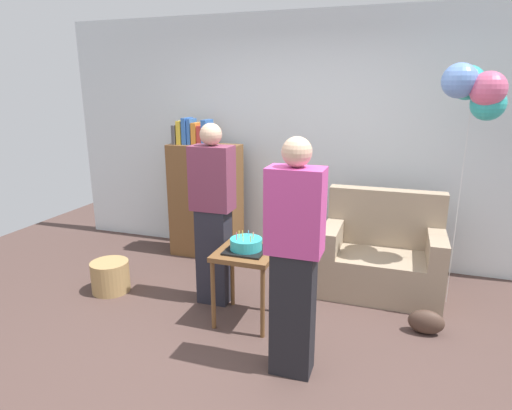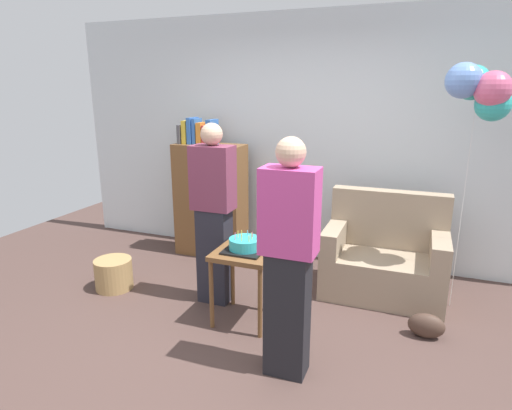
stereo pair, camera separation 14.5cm
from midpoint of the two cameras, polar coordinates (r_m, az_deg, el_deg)
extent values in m
plane|color=#4C3833|center=(3.43, 0.06, -18.55)|extent=(8.00, 8.00, 0.00)
cube|color=silver|center=(4.86, 8.86, 8.45)|extent=(6.00, 0.10, 2.70)
cube|color=gray|center=(4.31, 17.38, -8.86)|extent=(1.10, 0.70, 0.40)
cube|color=gray|center=(4.40, 18.14, -1.75)|extent=(1.10, 0.16, 0.56)
cube|color=gray|center=(4.24, 11.38, -4.20)|extent=(0.16, 0.70, 0.24)
cube|color=gray|center=(4.20, 24.14, -5.45)|extent=(0.16, 0.70, 0.24)
cube|color=brown|center=(5.01, -5.20, 0.61)|extent=(0.80, 0.36, 1.30)
cube|color=#4C4C51|center=(5.02, -8.75, 9.32)|extent=(0.04, 0.25, 0.21)
cube|color=gold|center=(4.99, -8.19, 9.57)|extent=(0.06, 0.21, 0.26)
cube|color=#3366B7|center=(4.96, -7.55, 9.75)|extent=(0.05, 0.21, 0.29)
cube|color=#3366B7|center=(4.94, -6.99, 9.69)|extent=(0.04, 0.18, 0.28)
cube|color=orange|center=(4.91, -6.37, 9.44)|extent=(0.06, 0.18, 0.24)
cube|color=red|center=(4.88, -5.69, 9.24)|extent=(0.06, 0.17, 0.21)
cube|color=#3366B7|center=(4.85, -4.97, 9.61)|extent=(0.06, 0.21, 0.28)
cube|color=brown|center=(3.54, -0.29, -6.38)|extent=(0.48, 0.48, 0.04)
cylinder|color=brown|center=(3.57, -4.75, -11.76)|extent=(0.04, 0.04, 0.59)
cylinder|color=brown|center=(3.42, 1.77, -12.95)|extent=(0.04, 0.04, 0.59)
cylinder|color=brown|center=(3.91, -2.05, -9.18)|extent=(0.04, 0.04, 0.59)
cylinder|color=brown|center=(3.78, 3.91, -10.11)|extent=(0.04, 0.04, 0.59)
cube|color=black|center=(3.53, -0.29, -5.96)|extent=(0.32, 0.32, 0.02)
cylinder|color=#2DB2B7|center=(3.51, -0.29, -5.15)|extent=(0.26, 0.26, 0.09)
cylinder|color=#F2CC4C|center=(3.46, 0.63, -4.14)|extent=(0.01, 0.01, 0.06)
cylinder|color=#EA668C|center=(3.51, 0.70, -3.93)|extent=(0.01, 0.01, 0.05)
cylinder|color=#66B2E5|center=(3.55, 0.05, -3.72)|extent=(0.01, 0.01, 0.05)
cylinder|color=#F2CC4C|center=(3.53, -0.75, -3.78)|extent=(0.01, 0.01, 0.05)
cylinder|color=#F2CC4C|center=(3.50, -1.22, -3.88)|extent=(0.01, 0.01, 0.06)
cylinder|color=#EA668C|center=(3.45, -1.58, -4.16)|extent=(0.01, 0.01, 0.06)
cylinder|color=#F2CC4C|center=(3.42, -0.72, -4.37)|extent=(0.01, 0.01, 0.06)
cylinder|color=#F2CC4C|center=(3.41, 0.28, -4.51)|extent=(0.01, 0.01, 0.05)
cube|color=#23232D|center=(3.94, -4.43, -6.70)|extent=(0.28, 0.20, 0.88)
cube|color=#75334C|center=(3.73, -4.65, 3.61)|extent=(0.36, 0.22, 0.56)
sphere|color=#D1A889|center=(3.68, -4.78, 9.34)|extent=(0.19, 0.19, 0.19)
cube|color=black|center=(3.00, 5.60, -14.21)|extent=(0.28, 0.20, 0.88)
cube|color=#C6428E|center=(2.72, 5.99, -0.86)|extent=(0.36, 0.22, 0.56)
sphere|color=#D1A889|center=(2.64, 6.22, 6.99)|extent=(0.19, 0.19, 0.19)
cylinder|color=#A88451|center=(4.46, -17.46, -8.72)|extent=(0.36, 0.36, 0.30)
ellipsoid|color=#473328|center=(3.79, 22.71, -14.56)|extent=(0.28, 0.14, 0.20)
cylinder|color=silver|center=(4.10, 26.58, -0.56)|extent=(0.00, 0.00, 1.81)
sphere|color=#D65B84|center=(3.90, 29.88, 13.18)|extent=(0.28, 0.28, 0.28)
sphere|color=#2DADA8|center=(4.07, 27.72, 14.18)|extent=(0.28, 0.28, 0.28)
sphere|color=#668ED6|center=(3.90, 26.83, 14.53)|extent=(0.28, 0.28, 0.28)
sphere|color=#2DADA8|center=(3.96, 29.87, 11.55)|extent=(0.27, 0.27, 0.27)
camera|label=1|loc=(0.07, -88.86, 0.31)|focal=30.16mm
camera|label=2|loc=(0.07, 91.14, -0.31)|focal=30.16mm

